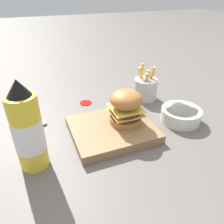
# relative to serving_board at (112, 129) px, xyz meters

# --- Properties ---
(ground_plane) EXTENTS (6.00, 6.00, 0.00)m
(ground_plane) POSITION_rel_serving_board_xyz_m (0.01, -0.04, -0.01)
(ground_plane) COLOR #5B5651
(serving_board) EXTENTS (0.25, 0.22, 0.03)m
(serving_board) POSITION_rel_serving_board_xyz_m (0.00, 0.00, 0.00)
(serving_board) COLOR olive
(serving_board) RESTS_ON ground_plane
(burger) EXTENTS (0.10, 0.10, 0.11)m
(burger) POSITION_rel_serving_board_xyz_m (-0.05, -0.00, 0.07)
(burger) COLOR #AD6B33
(burger) RESTS_ON serving_board
(ketchup_bottle) EXTENTS (0.07, 0.07, 0.24)m
(ketchup_bottle) POSITION_rel_serving_board_xyz_m (0.24, 0.05, 0.09)
(ketchup_bottle) COLOR yellow
(ketchup_bottle) RESTS_ON ground_plane
(fries_basket) EXTENTS (0.09, 0.09, 0.14)m
(fries_basket) POSITION_rel_serving_board_xyz_m (-0.22, -0.18, 0.03)
(fries_basket) COLOR #B7B7BC
(fries_basket) RESTS_ON ground_plane
(side_bowl) EXTENTS (0.13, 0.13, 0.05)m
(side_bowl) POSITION_rel_serving_board_xyz_m (-0.25, 0.02, 0.01)
(side_bowl) COLOR silver
(side_bowl) RESTS_ON ground_plane
(spoon) EXTENTS (0.09, 0.15, 0.01)m
(spoon) POSITION_rel_serving_board_xyz_m (0.21, -0.16, -0.01)
(spoon) COLOR #B2B2B7
(spoon) RESTS_ON ground_plane
(ketchup_puddle) EXTENTS (0.05, 0.05, 0.00)m
(ketchup_puddle) POSITION_rel_serving_board_xyz_m (0.02, -0.23, -0.01)
(ketchup_puddle) COLOR #9E140F
(ketchup_puddle) RESTS_ON ground_plane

